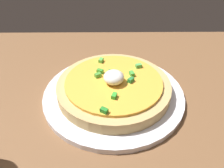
{
  "coord_description": "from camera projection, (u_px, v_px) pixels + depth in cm",
  "views": [
    {
      "loc": [
        0.67,
        26.61,
        33.94
      ],
      "look_at": [
        0.34,
        -8.82,
        6.66
      ],
      "focal_mm": 35.84,
      "sensor_mm": 36.0,
      "label": 1
    }
  ],
  "objects": [
    {
      "name": "plate",
      "position": [
        112.0,
        94.0,
        0.46
      ],
      "size": [
        28.62,
        28.62,
        1.19
      ],
      "primitive_type": "cylinder",
      "color": "white",
      "rests_on": "dining_table"
    },
    {
      "name": "dining_table",
      "position": [
        114.0,
        135.0,
        0.41
      ],
      "size": [
        111.15,
        80.35,
        3.47
      ],
      "primitive_type": "cube",
      "color": "brown",
      "rests_on": "ground"
    },
    {
      "name": "pizza",
      "position": [
        112.0,
        86.0,
        0.45
      ],
      "size": [
        22.8,
        22.8,
        5.42
      ],
      "color": "tan",
      "rests_on": "plate"
    }
  ]
}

